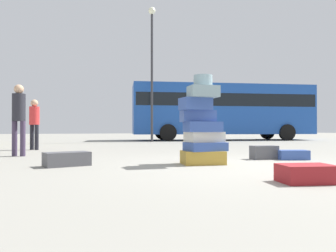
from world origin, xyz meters
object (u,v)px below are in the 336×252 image
Objects in this scene: suitcase_charcoal_behind_tower at (264,152)px; suitcase_charcoal_left_side at (67,159)px; person_tourist_with_camera at (19,113)px; person_bearded_onlooker at (34,120)px; parked_bus at (222,108)px; suitcase_maroon_upright_blue at (306,174)px; suitcase_tower at (202,128)px; suitcase_navy_foreground_near at (293,155)px; lamp_post at (152,55)px.

suitcase_charcoal_behind_tower reaches higher than suitcase_charcoal_left_side.
person_tourist_with_camera reaches higher than suitcase_charcoal_left_side.
person_bearded_onlooker is 11.49m from parked_bus.
suitcase_maroon_upright_blue is 8.46m from person_bearded_onlooker.
suitcase_navy_foreground_near is (2.18, 0.08, -0.57)m from suitcase_tower.
suitcase_charcoal_behind_tower is 4.02m from suitcase_charcoal_left_side.
suitcase_charcoal_behind_tower reaches higher than suitcase_navy_foreground_near.
suitcase_charcoal_behind_tower is at bearing 12.80° from suitcase_tower.
person_bearded_onlooker is at bearing 140.29° from suitcase_charcoal_behind_tower.
suitcase_navy_foreground_near is 4.54m from suitcase_charcoal_left_side.
suitcase_tower is 4.51m from person_tourist_with_camera.
person_tourist_with_camera is at bearing 136.92° from suitcase_maroon_upright_blue.
suitcase_tower is at bearing -159.36° from suitcase_charcoal_behind_tower.
suitcase_maroon_upright_blue is 0.37× the size of person_tourist_with_camera.
parked_bus is (6.98, 11.12, 1.17)m from suitcase_tower.
suitcase_maroon_upright_blue is 0.83× the size of suitcase_charcoal_left_side.
lamp_post is at bearing 50.31° from suitcase_charcoal_left_side.
suitcase_navy_foreground_near is at bearing -19.54° from suitcase_charcoal_left_side.
lamp_post is (2.32, 10.03, 3.67)m from suitcase_tower.
suitcase_charcoal_behind_tower is 0.05× the size of parked_bus.
parked_bus reaches higher than suitcase_maroon_upright_blue.
suitcase_charcoal_left_side is (-4.51, 0.48, 0.02)m from suitcase_navy_foreground_near.
suitcase_tower is 2.17× the size of suitcase_charcoal_left_side.
suitcase_charcoal_behind_tower is at bearing -103.28° from parked_bus.
suitcase_tower is 1.80m from suitcase_charcoal_behind_tower.
lamp_post reaches higher than suitcase_navy_foreground_near.
suitcase_charcoal_behind_tower is at bearing 4.05° from person_tourist_with_camera.
suitcase_navy_foreground_near is 10.81m from lamp_post.
parked_bus is at bearing 70.80° from person_tourist_with_camera.
suitcase_navy_foreground_near is 0.82× the size of suitcase_charcoal_left_side.
person_bearded_onlooker reaches higher than suitcase_maroon_upright_blue.
suitcase_navy_foreground_near is 0.06× the size of parked_bus.
lamp_post reaches higher than person_tourist_with_camera.
suitcase_maroon_upright_blue is 1.13× the size of suitcase_charcoal_behind_tower.
parked_bus reaches higher than suitcase_charcoal_behind_tower.
parked_bus is 1.58× the size of lamp_post.
person_tourist_with_camera reaches higher than suitcase_tower.
suitcase_maroon_upright_blue is 6.48m from person_tourist_with_camera.
parked_bus is (6.75, 13.41, 1.73)m from suitcase_maroon_upright_blue.
suitcase_charcoal_behind_tower is 0.35× the size of person_bearded_onlooker.
lamp_post is at bearing -153.87° from parked_bus.
suitcase_tower is 13.18m from parked_bus.
suitcase_charcoal_left_side is 14.18m from parked_bus.
person_bearded_onlooker is 0.92× the size of person_tourist_with_camera.
lamp_post is at bearing 83.88° from person_tourist_with_camera.
parked_bus is at bearing 80.51° from person_bearded_onlooker.
suitcase_navy_foreground_near is at bearing -90.84° from lamp_post.
suitcase_maroon_upright_blue is 3.04m from suitcase_charcoal_behind_tower.
suitcase_maroon_upright_blue is at bearing -24.22° from person_tourist_with_camera.
person_bearded_onlooker reaches higher than suitcase_navy_foreground_near.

